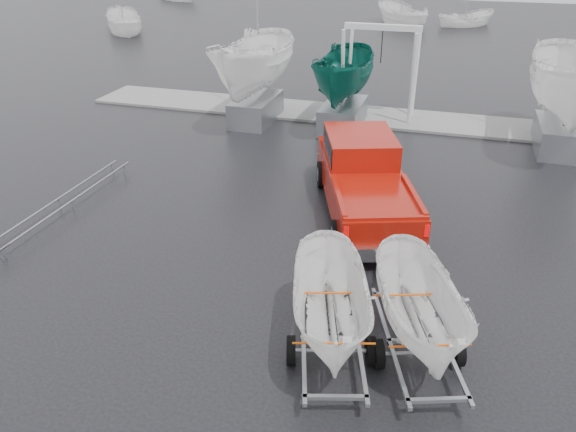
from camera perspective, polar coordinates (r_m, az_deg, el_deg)
The scene contains 13 objects.
ground_plane at distance 14.47m, azimuth 5.78°, elevation -5.74°, with size 120.00×120.00×0.00m, color black.
dock at distance 26.23m, azimuth 11.56°, elevation 9.59°, with size 30.00×3.00×0.12m, color gray.
pickup_truck at distance 17.21m, azimuth 7.64°, elevation 4.11°, with size 4.23×6.88×2.17m.
trailer_hitched at distance 10.74m, azimuth 13.99°, elevation -4.05°, with size 2.30×3.79×4.46m.
trailer_parked at distance 10.49m, azimuth 4.73°, elevation -3.70°, with size 2.13×3.79×4.57m.
boat_hoist at distance 25.69m, azimuth 9.41°, elevation 15.47°, with size 3.30×2.18×4.12m.
keelboat_0 at distance 24.68m, azimuth -3.48°, elevation 18.99°, with size 2.66×3.20×10.84m.
keelboat_1 at distance 23.97m, azimuth 5.93°, elevation 16.83°, with size 2.22×3.20×7.00m.
mast_rack_0 at distance 18.63m, azimuth -21.69°, elevation 1.55°, with size 0.56×6.50×0.06m.
moored_boat_0 at distance 50.04m, azimuth -16.25°, elevation 17.49°, with size 3.72×3.73×11.49m.
moored_boat_1 at distance 52.82m, azimuth 11.30°, elevation 18.51°, with size 3.85×3.88×11.67m.
moored_boat_2 at distance 53.45m, azimuth 17.52°, elevation 17.92°, with size 2.87×2.85×10.69m.
moored_boat_4 at distance 70.38m, azimuth -11.06°, elevation 20.70°, with size 3.47×3.44×11.34m.
Camera 1 is at (2.06, -11.93, 7.93)m, focal length 35.00 mm.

